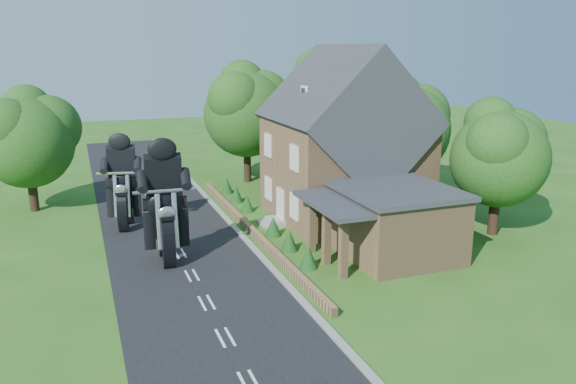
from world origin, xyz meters
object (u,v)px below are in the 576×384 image
object	(u,v)px
garden_wall	(250,229)
annex	(393,221)
motorcycle_lead	(167,244)
motorcycle_follow	(125,214)
house	(344,146)

from	to	relation	value
garden_wall	annex	distance (m)	8.19
motorcycle_lead	motorcycle_follow	bearing A→B (deg)	-74.18
garden_wall	motorcycle_lead	distance (m)	5.87
house	motorcycle_lead	xyz separation A→B (m)	(-11.23, -3.93, -3.43)
garden_wall	motorcycle_follow	world-z (taller)	motorcycle_follow
motorcycle_lead	motorcycle_follow	xyz separation A→B (m)	(-1.40, 6.15, -0.08)
garden_wall	annex	world-z (taller)	annex
annex	motorcycle_follow	size ratio (longest dim) A/B	3.98
annex	motorcycle_lead	xyz separation A→B (m)	(-10.61, 2.87, -0.86)
house	motorcycle_lead	world-z (taller)	house
house	annex	size ratio (longest dim) A/B	1.45
house	annex	world-z (taller)	house
house	motorcycle_lead	size ratio (longest dim) A/B	5.25
house	annex	bearing A→B (deg)	-95.24
annex	motorcycle_follow	bearing A→B (deg)	143.09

